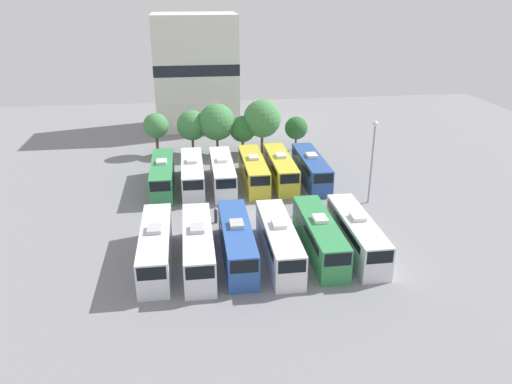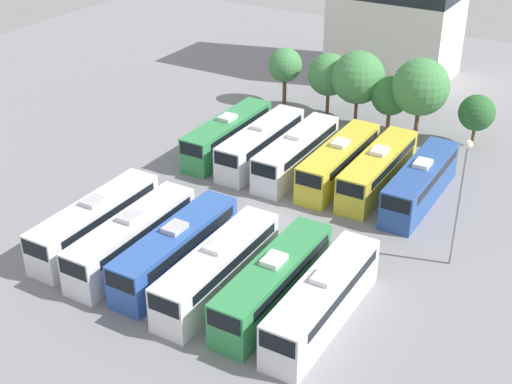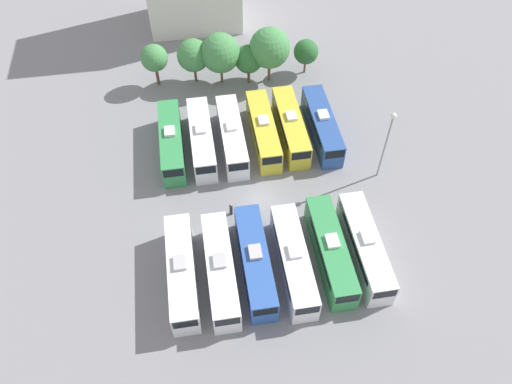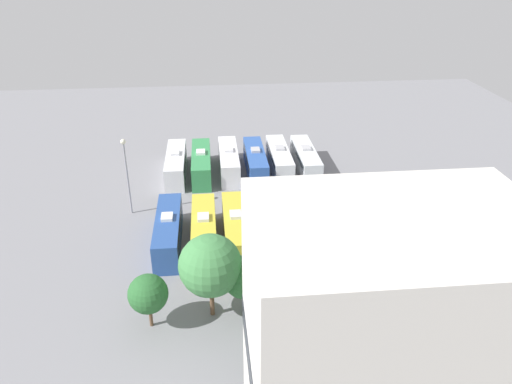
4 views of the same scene
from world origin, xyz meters
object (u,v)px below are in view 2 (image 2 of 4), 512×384
(bus_0, at_px, (96,221))
(bus_11, at_px, (421,182))
(bus_6, at_px, (228,134))
(bus_3, at_px, (218,267))
(bus_4, at_px, (274,281))
(tree_2, at_px, (358,78))
(tree_0, at_px, (285,65))
(bus_8, at_px, (297,152))
(bus_10, at_px, (378,169))
(tree_4, at_px, (421,87))
(tree_5, at_px, (477,113))
(bus_1, at_px, (133,237))
(tree_1, at_px, (329,75))
(tree_3, at_px, (391,96))
(light_pole, at_px, (462,185))
(bus_9, at_px, (339,160))
(bus_7, at_px, (261,143))
(worker_person, at_px, (218,208))
(bus_2, at_px, (176,248))

(bus_0, height_order, bus_11, same)
(bus_11, bearing_deg, bus_6, 179.71)
(bus_0, bearing_deg, bus_11, 44.24)
(bus_3, xyz_separation_m, bus_6, (-10.90, 18.32, 0.00))
(bus_4, distance_m, tree_2, 30.95)
(tree_0, bearing_deg, bus_8, -57.66)
(bus_10, relative_size, tree_4, 1.48)
(tree_2, relative_size, tree_5, 1.47)
(bus_1, height_order, tree_0, tree_0)
(bus_6, bearing_deg, tree_1, 73.33)
(tree_3, relative_size, tree_4, 0.72)
(tree_4, bearing_deg, light_pole, -64.19)
(bus_9, relative_size, tree_4, 1.48)
(bus_8, xyz_separation_m, tree_1, (-3.31, 13.21, 2.44))
(bus_1, relative_size, bus_3, 1.00)
(bus_9, relative_size, tree_5, 2.31)
(bus_1, height_order, bus_8, same)
(bus_11, height_order, tree_0, tree_0)
(bus_10, distance_m, tree_5, 13.18)
(bus_7, relative_size, tree_4, 1.48)
(bus_7, relative_size, tree_3, 2.07)
(bus_1, distance_m, bus_4, 11.04)
(bus_3, bearing_deg, tree_4, 84.37)
(bus_11, relative_size, tree_0, 1.90)
(bus_8, xyz_separation_m, bus_11, (11.09, 0.13, 0.00))
(bus_9, distance_m, tree_5, 14.90)
(tree_3, xyz_separation_m, tree_5, (8.04, 0.96, -0.40))
(bus_3, relative_size, bus_10, 1.00)
(tree_0, height_order, tree_3, tree_0)
(bus_3, relative_size, light_pole, 1.23)
(bus_4, height_order, worker_person, bus_4)
(tree_5, bearing_deg, bus_1, -116.47)
(worker_person, relative_size, tree_5, 0.34)
(tree_3, bearing_deg, bus_7, -122.42)
(bus_9, distance_m, tree_3, 11.68)
(tree_1, bearing_deg, worker_person, -85.49)
(bus_3, bearing_deg, tree_1, 102.62)
(bus_10, xyz_separation_m, tree_0, (-15.69, 12.73, 2.54))
(bus_6, xyz_separation_m, worker_person, (5.74, -10.47, -0.97))
(bus_4, distance_m, light_pole, 13.96)
(bus_0, height_order, tree_0, tree_0)
(bus_2, height_order, bus_4, same)
(light_pole, distance_m, tree_2, 25.29)
(bus_11, height_order, tree_2, tree_2)
(bus_4, relative_size, tree_3, 2.07)
(light_pole, bearing_deg, tree_5, 101.48)
(bus_9, height_order, light_pole, light_pole)
(tree_1, bearing_deg, light_pole, -46.87)
(light_pole, bearing_deg, tree_3, 122.26)
(bus_2, distance_m, bus_4, 7.57)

